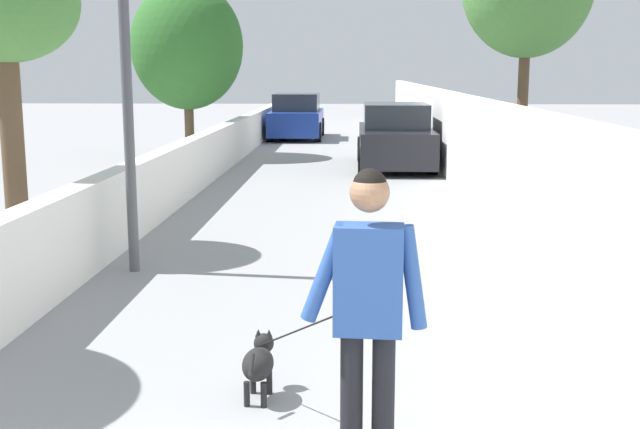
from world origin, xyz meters
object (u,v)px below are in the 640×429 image
object	(u,v)px
tree_left_near	(187,46)
dog	(259,362)
person_skateboarder	(368,296)
car_far	(297,118)
lamp_post	(124,30)
car_near	(395,138)
tree_left_far	(3,8)

from	to	relation	value
tree_left_near	dog	world-z (taller)	tree_left_near
person_skateboarder	car_far	world-z (taller)	person_skateboarder
lamp_post	car_near	bearing A→B (deg)	-19.14
tree_left_near	dog	distance (m)	16.82
person_skateboarder	car_near	distance (m)	15.03
tree_left_far	car_near	world-z (taller)	tree_left_far
person_skateboarder	lamp_post	bearing A→B (deg)	29.31
tree_left_near	lamp_post	size ratio (longest dim) A/B	1.17
dog	car_far	size ratio (longest dim) A/B	0.34
lamp_post	car_far	size ratio (longest dim) A/B	0.98
dog	car_near	distance (m)	14.00
lamp_post	car_near	distance (m)	11.07
car_near	car_far	size ratio (longest dim) A/B	1.04
person_skateboarder	car_near	xyz separation A→B (m)	(14.99, -0.92, -0.37)
lamp_post	tree_left_far	bearing A→B (deg)	59.95
tree_left_far	car_far	bearing A→B (deg)	-7.85
tree_left_far	dog	bearing A→B (deg)	-141.48
lamp_post	person_skateboarder	size ratio (longest dim) A/B	2.33
tree_left_far	car_near	xyz separation A→B (m)	(9.23, -5.38, -2.37)
car_near	dog	bearing A→B (deg)	173.15
tree_left_near	car_far	distance (m)	6.88
person_skateboarder	car_near	size ratio (longest dim) A/B	0.41
person_skateboarder	dog	world-z (taller)	person_skateboarder
tree_left_far	tree_left_near	bearing A→B (deg)	0.44
lamp_post	tree_left_near	bearing A→B (deg)	8.61
tree_left_near	car_near	xyz separation A→B (m)	(-2.27, -5.47, -2.25)
car_near	car_far	xyz separation A→B (m)	(8.27, 2.97, -0.00)
car_near	tree_left_near	bearing A→B (deg)	67.46
tree_left_far	car_far	size ratio (longest dim) A/B	0.96
lamp_post	person_skateboarder	bearing A→B (deg)	-150.69
tree_left_near	person_skateboarder	distance (m)	17.95
tree_left_far	dog	distance (m)	6.59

